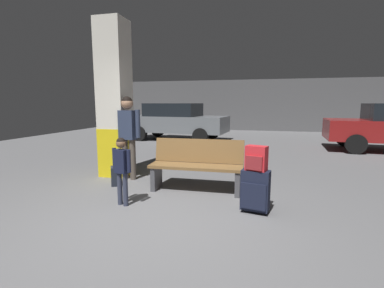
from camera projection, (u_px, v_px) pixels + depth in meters
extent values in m
cube|color=slate|center=(211.00, 163.00, 7.35)|extent=(18.00, 18.00, 0.10)
cube|color=#565658|center=(240.00, 105.00, 15.64)|extent=(18.00, 0.12, 2.80)
cube|color=yellow|center=(117.00, 152.00, 5.91)|extent=(0.57, 0.57, 1.00)
cube|color=silver|center=(114.00, 75.00, 5.68)|extent=(0.56, 0.56, 2.18)
cube|color=brown|center=(196.00, 167.00, 4.78)|extent=(1.61, 0.48, 0.05)
cube|color=brown|center=(199.00, 151.00, 4.99)|extent=(1.60, 0.15, 0.42)
cube|color=#4C4C51|center=(156.00, 177.00, 4.97)|extent=(0.09, 0.40, 0.41)
cube|color=#4C4C51|center=(238.00, 182.00, 4.65)|extent=(0.09, 0.40, 0.41)
cube|color=#191E33|center=(255.00, 190.00, 3.86)|extent=(0.41, 0.27, 0.56)
cube|color=#191E33|center=(253.00, 197.00, 3.77)|extent=(0.34, 0.09, 0.36)
cube|color=#A5A5AA|center=(257.00, 170.00, 3.90)|extent=(0.14, 0.05, 0.02)
cylinder|color=black|center=(245.00, 207.00, 4.05)|extent=(0.03, 0.05, 0.04)
cylinder|color=black|center=(267.00, 211.00, 3.92)|extent=(0.03, 0.05, 0.04)
cube|color=red|center=(256.00, 158.00, 3.80)|extent=(0.32, 0.24, 0.34)
cube|color=maroon|center=(254.00, 163.00, 3.73)|extent=(0.23, 0.10, 0.19)
cylinder|color=black|center=(257.00, 147.00, 3.78)|extent=(0.06, 0.04, 0.02)
cylinder|color=#33384C|center=(125.00, 190.00, 4.13)|extent=(0.07, 0.07, 0.50)
cylinder|color=#33384C|center=(120.00, 188.00, 4.19)|extent=(0.07, 0.07, 0.50)
cube|color=#191E38|center=(122.00, 161.00, 4.10)|extent=(0.23, 0.17, 0.35)
cylinder|color=#191E38|center=(129.00, 161.00, 4.02)|extent=(0.06, 0.06, 0.33)
cylinder|color=#191E38|center=(114.00, 159.00, 4.17)|extent=(0.06, 0.06, 0.33)
sphere|color=brown|center=(121.00, 143.00, 4.06)|extent=(0.14, 0.14, 0.14)
sphere|color=black|center=(121.00, 142.00, 4.06)|extent=(0.13, 0.13, 0.13)
cylinder|color=white|center=(123.00, 158.00, 4.22)|extent=(0.06, 0.06, 0.10)
cylinder|color=red|center=(123.00, 153.00, 4.21)|extent=(0.01, 0.01, 0.06)
cylinder|color=brown|center=(133.00, 160.00, 5.55)|extent=(0.12, 0.12, 0.81)
cylinder|color=brown|center=(125.00, 159.00, 5.62)|extent=(0.12, 0.12, 0.81)
cube|color=#2D3851|center=(128.00, 125.00, 5.49)|extent=(0.36, 0.24, 0.57)
cylinder|color=#2D3851|center=(138.00, 124.00, 5.39)|extent=(0.09, 0.09, 0.54)
cylinder|color=#2D3851|center=(118.00, 123.00, 5.57)|extent=(0.09, 0.09, 0.54)
sphere|color=#A87A5B|center=(127.00, 103.00, 5.43)|extent=(0.23, 0.23, 0.23)
sphere|color=black|center=(127.00, 102.00, 5.42)|extent=(0.21, 0.21, 0.21)
cube|color=#1E232D|center=(115.00, 176.00, 5.21)|extent=(0.28, 0.32, 0.34)
cube|color=#333842|center=(121.00, 178.00, 5.25)|extent=(0.14, 0.21, 0.19)
cylinder|color=black|center=(115.00, 168.00, 5.19)|extent=(0.05, 0.06, 0.02)
cube|color=slate|center=(177.00, 124.00, 11.56)|extent=(4.26, 2.12, 0.64)
cube|color=black|center=(173.00, 110.00, 11.52)|extent=(2.25, 1.75, 0.52)
cylinder|color=black|center=(212.00, 132.00, 11.91)|extent=(0.62, 0.26, 0.60)
cylinder|color=black|center=(200.00, 136.00, 10.42)|extent=(0.62, 0.26, 0.60)
cylinder|color=black|center=(158.00, 130.00, 12.80)|extent=(0.62, 0.26, 0.60)
cylinder|color=black|center=(140.00, 133.00, 11.31)|extent=(0.62, 0.26, 0.60)
cylinder|color=black|center=(356.00, 144.00, 8.37)|extent=(0.61, 0.24, 0.60)
cylinder|color=black|center=(345.00, 138.00, 9.87)|extent=(0.61, 0.24, 0.60)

